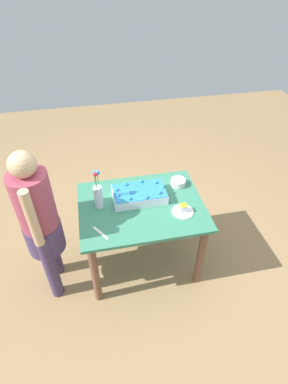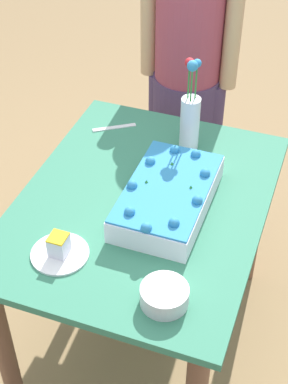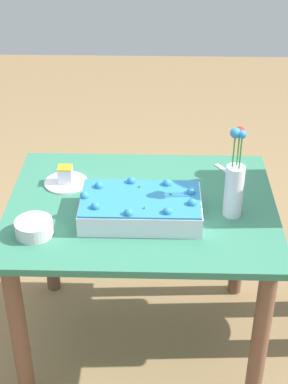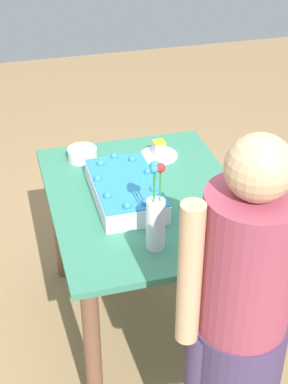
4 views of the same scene
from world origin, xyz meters
name	(u,v)px [view 2 (image 2 of 4)]	position (x,y,z in m)	size (l,w,h in m)	color
ground_plane	(143,332)	(0.00, 0.00, 0.00)	(8.00, 8.00, 0.00)	#97764E
dining_table	(143,230)	(0.00, 0.00, 0.63)	(1.11, 0.86, 0.77)	#357A5D
sheet_cake	(167,197)	(0.00, 0.09, 0.82)	(0.47, 0.28, 0.12)	white
serving_plate_with_slice	(59,250)	(0.33, -0.16, 0.79)	(0.19, 0.19, 0.08)	white
cake_knife	(114,127)	(-0.38, -0.26, 0.77)	(0.18, 0.02, 0.00)	silver
flower_vase	(190,117)	(-0.36, 0.06, 0.91)	(0.07, 0.07, 0.38)	white
fruit_bowl	(164,296)	(0.40, 0.22, 0.80)	(0.14, 0.14, 0.06)	silver
person_standing	(188,64)	(-0.85, -0.09, 0.85)	(0.31, 0.45, 1.49)	#453459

